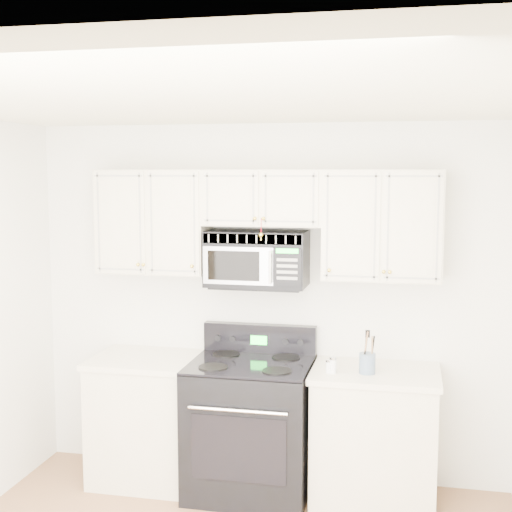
# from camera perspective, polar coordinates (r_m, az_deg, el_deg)

# --- Properties ---
(room) EXTENTS (3.51, 3.51, 2.61)m
(room) POSITION_cam_1_polar(r_m,az_deg,el_deg) (3.60, -4.45, -8.69)
(room) COLOR brown
(room) RESTS_ON ground
(base_cabinet_left) EXTENTS (0.86, 0.65, 0.92)m
(base_cabinet_left) POSITION_cam_1_polar(r_m,az_deg,el_deg) (5.41, -8.21, -13.08)
(base_cabinet_left) COLOR beige
(base_cabinet_left) RESTS_ON ground
(base_cabinet_right) EXTENTS (0.86, 0.65, 0.92)m
(base_cabinet_right) POSITION_cam_1_polar(r_m,az_deg,el_deg) (5.10, 9.44, -14.35)
(base_cabinet_right) COLOR beige
(base_cabinet_right) RESTS_ON ground
(range) EXTENTS (0.84, 0.76, 1.14)m
(range) POSITION_cam_1_polar(r_m,az_deg,el_deg) (5.15, -0.42, -13.35)
(range) COLOR black
(range) RESTS_ON ground
(upper_cabinets) EXTENTS (2.44, 0.37, 0.75)m
(upper_cabinets) POSITION_cam_1_polar(r_m,az_deg,el_deg) (5.02, 0.69, 3.08)
(upper_cabinets) COLOR beige
(upper_cabinets) RESTS_ON ground
(microwave) EXTENTS (0.71, 0.40, 0.39)m
(microwave) POSITION_cam_1_polar(r_m,az_deg,el_deg) (5.04, 0.07, -0.19)
(microwave) COLOR black
(microwave) RESTS_ON ground
(utensil_crock) EXTENTS (0.11, 0.11, 0.29)m
(utensil_crock) POSITION_cam_1_polar(r_m,az_deg,el_deg) (4.85, 8.89, -8.39)
(utensil_crock) COLOR slate
(utensil_crock) RESTS_ON base_cabinet_right
(shaker_salt) EXTENTS (0.05, 0.05, 0.11)m
(shaker_salt) POSITION_cam_1_polar(r_m,az_deg,el_deg) (4.82, 6.18, -8.66)
(shaker_salt) COLOR silver
(shaker_salt) RESTS_ON base_cabinet_right
(shaker_pepper) EXTENTS (0.04, 0.04, 0.09)m
(shaker_pepper) POSITION_cam_1_polar(r_m,az_deg,el_deg) (4.83, 5.83, -8.77)
(shaker_pepper) COLOR silver
(shaker_pepper) RESTS_ON base_cabinet_right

